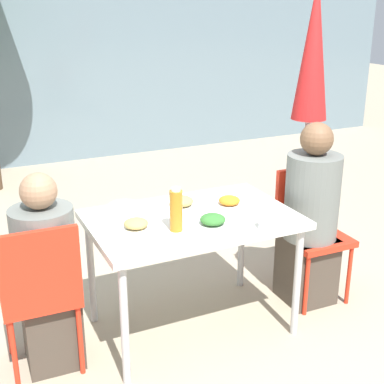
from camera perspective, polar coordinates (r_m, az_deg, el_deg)
name	(u,v)px	position (r m, az deg, el deg)	size (l,w,h in m)	color
ground_plane	(192,326)	(3.46, 0.00, -14.14)	(24.00, 24.00, 0.00)	tan
building_facade	(46,40)	(6.87, -15.35, 15.39)	(10.00, 0.20, 3.00)	slate
dining_table	(192,227)	(3.13, 0.00, -3.76)	(1.19, 0.78, 0.75)	silver
chair_left	(40,288)	(2.93, -15.91, -9.78)	(0.41, 0.41, 0.88)	red
person_left	(47,278)	(3.00, -15.18, -8.87)	(0.33, 0.33, 1.12)	#473D33
chair_right	(309,223)	(3.68, 12.34, -3.24)	(0.41, 0.41, 0.88)	red
person_right	(310,220)	(3.57, 12.50, -2.95)	(0.35, 0.35, 1.23)	#473D33
closed_umbrella	(312,69)	(4.14, 12.68, 12.71)	(0.36, 0.36, 2.13)	#333333
plate_0	(136,226)	(2.93, -5.98, -3.63)	(0.24, 0.24, 0.07)	white
plate_1	(229,203)	(3.25, 4.00, -1.15)	(0.23, 0.23, 0.07)	white
plate_2	(181,204)	(3.22, -1.17, -1.25)	(0.26, 0.26, 0.07)	white
plate_3	(213,222)	(2.96, 2.23, -3.22)	(0.26, 0.26, 0.07)	white
bottle	(176,210)	(2.88, -1.71, -1.93)	(0.07, 0.07, 0.25)	#B7751E
drinking_cup	(265,222)	(2.96, 7.81, -3.14)	(0.07, 0.07, 0.08)	silver
salad_bowl	(124,209)	(3.18, -7.27, -1.77)	(0.19, 0.19, 0.05)	white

